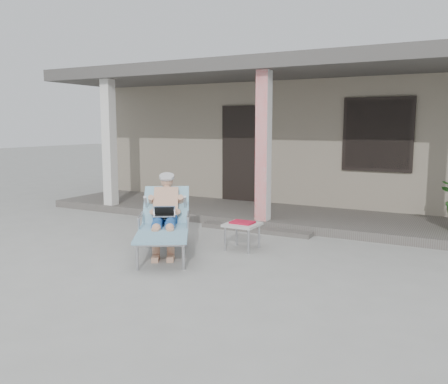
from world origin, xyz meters
The scene contains 7 objects.
ground centered at (0.00, 0.00, 0.00)m, with size 60.00×60.00×0.00m, color #9E9E99.
house centered at (0.00, 6.50, 1.67)m, with size 10.40×5.40×3.30m.
porch_deck centered at (0.00, 3.00, 0.07)m, with size 10.00×2.00×0.15m, color #605B56.
porch_overhang centered at (0.00, 2.95, 2.79)m, with size 10.00×2.30×2.85m.
porch_step centered at (0.00, 1.85, 0.04)m, with size 2.00×0.30×0.07m, color #605B56.
lounger centered at (-0.61, 0.01, 0.72)m, with size 1.48×1.84×1.18m.
side_table centered at (0.32, 0.66, 0.36)m, with size 0.48×0.48×0.42m.
Camera 1 is at (3.28, -5.51, 1.83)m, focal length 38.00 mm.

